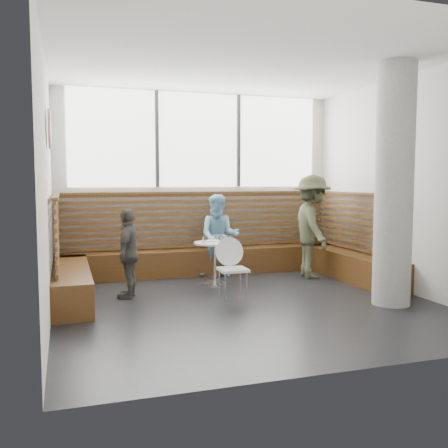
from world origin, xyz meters
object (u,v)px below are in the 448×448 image
object	(u,v)px
adult_man	(312,226)
child_left	(129,253)
cafe_table	(215,254)
child_back	(219,236)
cafe_chair	(231,263)
concrete_column	(394,185)

from	to	relation	value
adult_man	child_left	size ratio (longest dim) A/B	1.39
cafe_table	child_back	bearing A→B (deg)	65.77
cafe_chair	child_left	xyz separation A→B (m)	(-1.37, 0.50, 0.14)
concrete_column	child_back	xyz separation A→B (m)	(-1.64, 2.50, -0.89)
adult_man	cafe_table	bearing A→B (deg)	101.99
adult_man	child_back	xyz separation A→B (m)	(-1.50, 0.50, -0.17)
cafe_table	child_back	size ratio (longest dim) A/B	0.48
child_back	concrete_column	bearing A→B (deg)	-34.77
cafe_table	concrete_column	bearing A→B (deg)	-45.78
cafe_table	cafe_chair	bearing A→B (deg)	-92.71
concrete_column	adult_man	xyz separation A→B (m)	(-0.14, 2.01, -0.72)
cafe_chair	child_left	distance (m)	1.47
child_back	child_left	size ratio (longest dim) A/B	1.12
cafe_table	adult_man	world-z (taller)	adult_man
cafe_chair	concrete_column	bearing A→B (deg)	-25.74
cafe_table	child_back	xyz separation A→B (m)	(0.25, 0.55, 0.22)
concrete_column	cafe_chair	world-z (taller)	concrete_column
child_back	cafe_chair	bearing A→B (deg)	-79.11
concrete_column	adult_man	world-z (taller)	concrete_column
cafe_table	cafe_chair	xyz separation A→B (m)	(-0.05, -0.96, 0.01)
cafe_chair	child_left	size ratio (longest dim) A/B	0.67
cafe_table	child_back	distance (m)	0.65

